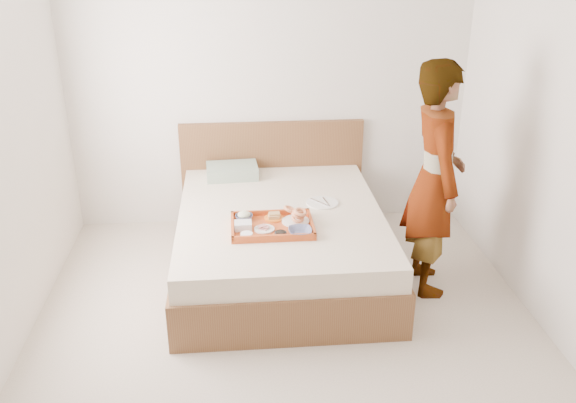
# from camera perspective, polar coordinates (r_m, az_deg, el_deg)

# --- Properties ---
(ground) EXTENTS (3.50, 4.00, 0.01)m
(ground) POSITION_cam_1_polar(r_m,az_deg,el_deg) (4.12, 0.22, -13.47)
(ground) COLOR beige
(ground) RESTS_ON ground
(wall_back) EXTENTS (3.50, 0.01, 2.60)m
(wall_back) POSITION_cam_1_polar(r_m,az_deg,el_deg) (5.41, -1.75, 11.05)
(wall_back) COLOR silver
(wall_back) RESTS_ON ground
(bed) EXTENTS (1.65, 2.00, 0.53)m
(bed) POSITION_cam_1_polar(r_m,az_deg,el_deg) (4.82, -0.70, -3.72)
(bed) COLOR brown
(bed) RESTS_ON ground
(headboard) EXTENTS (1.65, 0.06, 0.95)m
(headboard) POSITION_cam_1_polar(r_m,az_deg,el_deg) (5.62, -1.48, 2.76)
(headboard) COLOR brown
(headboard) RESTS_ON ground
(pillow) EXTENTS (0.46, 0.32, 0.11)m
(pillow) POSITION_cam_1_polar(r_m,az_deg,el_deg) (5.36, -5.23, 2.84)
(pillow) COLOR #A3AFA2
(pillow) RESTS_ON bed
(tray) EXTENTS (0.59, 0.43, 0.05)m
(tray) POSITION_cam_1_polar(r_m,az_deg,el_deg) (4.42, -1.49, -2.24)
(tray) COLOR #B24112
(tray) RESTS_ON bed
(prawn_plate) EXTENTS (0.20, 0.20, 0.01)m
(prawn_plate) POSITION_cam_1_polar(r_m,az_deg,el_deg) (4.49, 0.72, -1.84)
(prawn_plate) COLOR white
(prawn_plate) RESTS_ON tray
(navy_bowl_big) EXTENTS (0.17, 0.17, 0.04)m
(navy_bowl_big) POSITION_cam_1_polar(r_m,az_deg,el_deg) (4.31, 1.13, -2.81)
(navy_bowl_big) COLOR #1D2350
(navy_bowl_big) RESTS_ON tray
(sauce_dish) EXTENTS (0.09, 0.09, 0.03)m
(sauce_dish) POSITION_cam_1_polar(r_m,az_deg,el_deg) (4.28, -0.70, -3.07)
(sauce_dish) COLOR black
(sauce_dish) RESTS_ON tray
(meat_plate) EXTENTS (0.15, 0.15, 0.01)m
(meat_plate) POSITION_cam_1_polar(r_m,az_deg,el_deg) (4.38, -2.22, -2.58)
(meat_plate) COLOR white
(meat_plate) RESTS_ON tray
(bread_plate) EXTENTS (0.14, 0.14, 0.01)m
(bread_plate) POSITION_cam_1_polar(r_m,az_deg,el_deg) (4.54, -1.33, -1.55)
(bread_plate) COLOR orange
(bread_plate) RESTS_ON tray
(salad_bowl) EXTENTS (0.13, 0.13, 0.04)m
(salad_bowl) POSITION_cam_1_polar(r_m,az_deg,el_deg) (4.53, -4.11, -1.48)
(salad_bowl) COLOR #1D2350
(salad_bowl) RESTS_ON tray
(plastic_tub) EXTENTS (0.12, 0.10, 0.05)m
(plastic_tub) POSITION_cam_1_polar(r_m,az_deg,el_deg) (4.39, -4.21, -2.25)
(plastic_tub) COLOR silver
(plastic_tub) RESTS_ON tray
(cheese_round) EXTENTS (0.09, 0.09, 0.03)m
(cheese_round) POSITION_cam_1_polar(r_m,az_deg,el_deg) (4.28, -3.88, -3.14)
(cheese_round) COLOR white
(cheese_round) RESTS_ON tray
(dinner_plate) EXTENTS (0.32, 0.32, 0.01)m
(dinner_plate) POSITION_cam_1_polar(r_m,az_deg,el_deg) (4.84, 3.22, -0.12)
(dinner_plate) COLOR white
(dinner_plate) RESTS_ON bed
(person) EXTENTS (0.44, 0.65, 1.73)m
(person) POSITION_cam_1_polar(r_m,az_deg,el_deg) (4.52, 13.50, 2.00)
(person) COLOR #EDE5CE
(person) RESTS_ON ground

